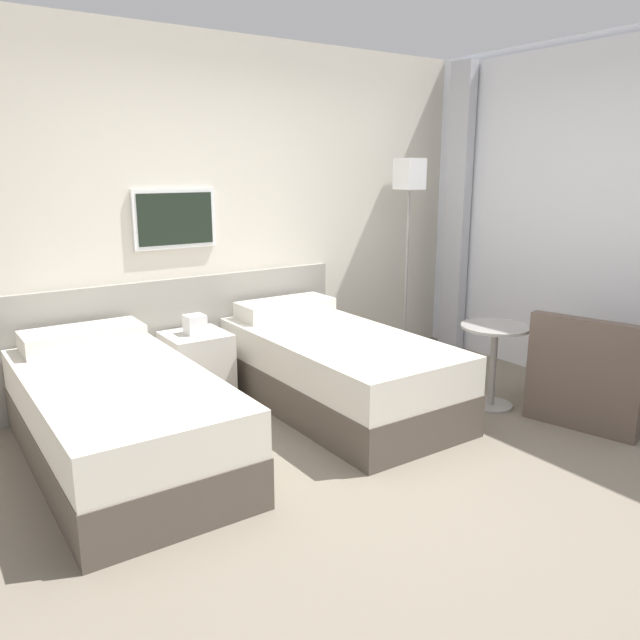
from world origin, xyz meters
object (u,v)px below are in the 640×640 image
bed_near_door (119,417)px  side_table (494,350)px  armchair (595,381)px  bed_near_window (336,369)px  nightstand (197,366)px  floor_lamp (409,198)px

bed_near_door → side_table: 2.62m
armchair → bed_near_window: bearing=34.5°
bed_near_door → side_table: size_ratio=3.13×
bed_near_door → armchair: bearing=-21.8°
nightstand → side_table: bearing=-37.5°
bed_near_door → bed_near_window: same height
bed_near_window → side_table: bed_near_window is taller
nightstand → floor_lamp: (1.93, -0.16, 1.19)m
floor_lamp → side_table: bearing=-99.4°
bed_near_window → floor_lamp: bearing=25.1°
floor_lamp → bed_near_door: bearing=-168.9°
side_table → bed_near_window: bearing=145.8°
bed_near_door → side_table: bed_near_door is taller
floor_lamp → nightstand: bearing=175.4°
bed_near_window → side_table: 1.16m
bed_near_window → nightstand: bearing=139.0°
bed_near_window → armchair: bearing=-40.6°
armchair → side_table: bearing=23.9°
floor_lamp → side_table: (-0.19, -1.18, -1.03)m
bed_near_door → nightstand: size_ratio=2.90×
bed_near_window → floor_lamp: size_ratio=1.07×
bed_near_window → armchair: size_ratio=2.14×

